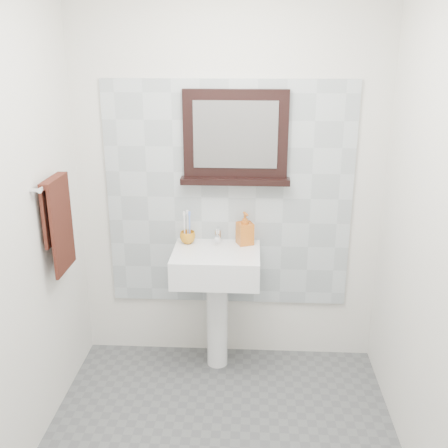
# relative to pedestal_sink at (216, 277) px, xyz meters

# --- Properties ---
(back_wall) EXTENTS (2.00, 0.01, 2.50)m
(back_wall) POSITION_rel_pedestal_sink_xyz_m (0.07, 0.23, 0.57)
(back_wall) COLOR silver
(back_wall) RESTS_ON ground
(front_wall) EXTENTS (2.00, 0.01, 2.50)m
(front_wall) POSITION_rel_pedestal_sink_xyz_m (0.07, -1.97, 0.57)
(front_wall) COLOR silver
(front_wall) RESTS_ON ground
(left_wall) EXTENTS (0.01, 2.20, 2.50)m
(left_wall) POSITION_rel_pedestal_sink_xyz_m (-0.93, -0.87, 0.57)
(left_wall) COLOR silver
(left_wall) RESTS_ON ground
(right_wall) EXTENTS (0.01, 2.20, 2.50)m
(right_wall) POSITION_rel_pedestal_sink_xyz_m (1.07, -0.87, 0.57)
(right_wall) COLOR silver
(right_wall) RESTS_ON ground
(splashback) EXTENTS (1.60, 0.02, 1.50)m
(splashback) POSITION_rel_pedestal_sink_xyz_m (0.07, 0.21, 0.47)
(splashback) COLOR #ACB6BB
(splashback) RESTS_ON back_wall
(pedestal_sink) EXTENTS (0.55, 0.44, 0.96)m
(pedestal_sink) POSITION_rel_pedestal_sink_xyz_m (0.00, 0.00, 0.00)
(pedestal_sink) COLOR white
(pedestal_sink) RESTS_ON ground
(toothbrush_cup) EXTENTS (0.12, 0.12, 0.08)m
(toothbrush_cup) POSITION_rel_pedestal_sink_xyz_m (-0.20, 0.12, 0.22)
(toothbrush_cup) COLOR orange
(toothbrush_cup) RESTS_ON pedestal_sink
(toothbrushes) EXTENTS (0.05, 0.04, 0.21)m
(toothbrushes) POSITION_rel_pedestal_sink_xyz_m (-0.20, 0.12, 0.31)
(toothbrushes) COLOR white
(toothbrushes) RESTS_ON toothbrush_cup
(soap_dispenser) EXTENTS (0.13, 0.13, 0.21)m
(soap_dispenser) POSITION_rel_pedestal_sink_xyz_m (0.18, 0.13, 0.29)
(soap_dispenser) COLOR #BB4016
(soap_dispenser) RESTS_ON pedestal_sink
(framed_mirror) EXTENTS (0.69, 0.11, 0.59)m
(framed_mirror) POSITION_rel_pedestal_sink_xyz_m (0.11, 0.19, 0.86)
(framed_mirror) COLOR black
(framed_mirror) RESTS_ON back_wall
(towel_bar) EXTENTS (0.07, 0.40, 0.03)m
(towel_bar) POSITION_rel_pedestal_sink_xyz_m (-0.88, -0.32, 0.70)
(towel_bar) COLOR silver
(towel_bar) RESTS_ON left_wall
(hand_towel) EXTENTS (0.06, 0.30, 0.55)m
(hand_towel) POSITION_rel_pedestal_sink_xyz_m (-0.87, -0.32, 0.49)
(hand_towel) COLOR #35150E
(hand_towel) RESTS_ON towel_bar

